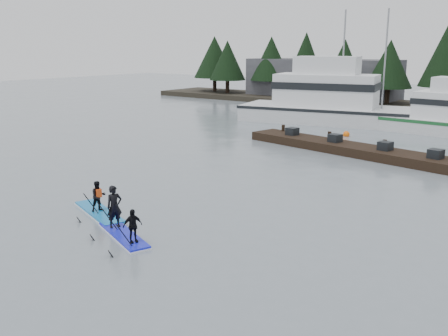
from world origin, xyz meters
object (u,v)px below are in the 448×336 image
Objects in this scene: floating_dock at (362,151)px; paddleboard_duo at (122,221)px; paddleboard_solo at (99,204)px; fishing_boat_large at (344,114)px.

paddleboard_duo reaches higher than floating_dock.
paddleboard_solo is 1.12× the size of paddleboard_duo.
paddleboard_solo is 2.75m from paddleboard_duo.
floating_dock is at bearing 95.55° from paddleboard_solo.
paddleboard_duo is (-1.49, -17.80, 0.29)m from floating_dock.
fishing_boat_large is 6.26× the size of paddleboard_duo.
fishing_boat_large is at bearing 128.83° from floating_dock.
floating_dock is 17.23m from paddleboard_solo.
floating_dock is 4.72× the size of paddleboard_solo.
paddleboard_duo is at bearing -3.36° from paddleboard_solo.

